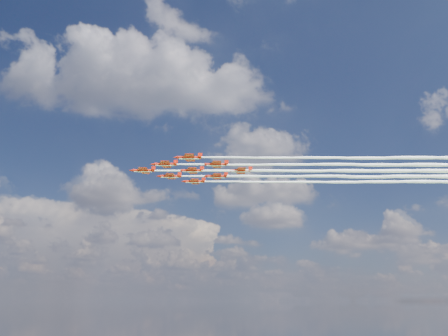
{
  "coord_description": "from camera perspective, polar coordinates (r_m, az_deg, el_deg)",
  "views": [
    {
      "loc": [
        0.66,
        -161.44,
        35.09
      ],
      "look_at": [
        9.19,
        -4.29,
        83.29
      ],
      "focal_mm": 35.0,
      "sensor_mm": 36.0,
      "label": 1
    }
  ],
  "objects": [
    {
      "name": "jet_lead",
      "position": [
        168.29,
        14.69,
        -0.36
      ],
      "size": [
        151.93,
        11.91,
        2.44
      ],
      "rotation": [
        0.0,
        0.0,
        -0.05
      ],
      "color": "red"
    },
    {
      "name": "jet_row2_port",
      "position": [
        163.88,
        18.42,
        0.41
      ],
      "size": [
        151.93,
        11.91,
        2.44
      ],
      "rotation": [
        0.0,
        0.0,
        -0.05
      ],
      "color": "red"
    },
    {
      "name": "jet_row2_starb",
      "position": [
        177.92,
        16.89,
        -1.08
      ],
      "size": [
        151.93,
        11.91,
        2.44
      ],
      "rotation": [
        0.0,
        0.0,
        -0.05
      ],
      "color": "red"
    },
    {
      "name": "jet_row3_port",
      "position": [
        160.24,
        22.34,
        1.22
      ],
      "size": [
        151.93,
        11.91,
        2.44
      ],
      "rotation": [
        0.0,
        0.0,
        -0.05
      ],
      "color": "red"
    },
    {
      "name": "jet_row3_centre",
      "position": [
        173.89,
        20.46,
        -0.36
      ],
      "size": [
        151.93,
        11.91,
        2.44
      ],
      "rotation": [
        0.0,
        0.0,
        -0.05
      ],
      "color": "red"
    },
    {
      "name": "jet_row3_starb",
      "position": [
        187.81,
        18.86,
        -1.71
      ],
      "size": [
        151.93,
        11.91,
        2.44
      ],
      "rotation": [
        0.0,
        0.0,
        -0.05
      ],
      "color": "red"
    },
    {
      "name": "jet_row4_port",
      "position": [
        170.59,
        24.19,
        0.38
      ],
      "size": [
        151.93,
        11.91,
        2.44
      ],
      "rotation": [
        0.0,
        0.0,
        -0.05
      ],
      "color": "red"
    },
    {
      "name": "jet_row4_starb",
      "position": [
        184.11,
        22.28,
        -1.05
      ],
      "size": [
        151.93,
        11.91,
        2.44
      ],
      "rotation": [
        0.0,
        0.0,
        -0.05
      ],
      "color": "red"
    },
    {
      "name": "jet_tail",
      "position": [
        181.13,
        25.83,
        -0.36
      ],
      "size": [
        151.93,
        11.91,
        2.44
      ],
      "rotation": [
        0.0,
        0.0,
        -0.05
      ],
      "color": "red"
    }
  ]
}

